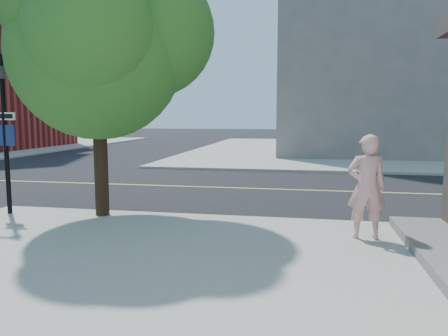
# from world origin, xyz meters

# --- Properties ---
(ground) EXTENTS (140.00, 140.00, 0.00)m
(ground) POSITION_xyz_m (0.00, 0.00, 0.00)
(ground) COLOR black
(ground) RESTS_ON ground
(road_ew) EXTENTS (140.00, 9.00, 0.01)m
(road_ew) POSITION_xyz_m (0.00, 4.50, 0.01)
(road_ew) COLOR black
(road_ew) RESTS_ON ground
(sidewalk_ne) EXTENTS (29.00, 25.00, 0.12)m
(sidewalk_ne) POSITION_xyz_m (13.50, 21.50, 0.06)
(sidewalk_ne) COLOR #9B9A92
(sidewalk_ne) RESTS_ON ground
(filler_ne) EXTENTS (18.00, 16.00, 14.00)m
(filler_ne) POSITION_xyz_m (14.00, 22.00, 7.12)
(filler_ne) COLOR slate
(filler_ne) RESTS_ON sidewalk_ne
(man_on_phone) EXTENTS (0.75, 0.52, 1.99)m
(man_on_phone) POSITION_xyz_m (7.73, -1.42, 1.12)
(man_on_phone) COLOR #DFA09D
(man_on_phone) RESTS_ON sidewalk_se
(street_tree) EXTENTS (4.90, 4.46, 6.51)m
(street_tree) POSITION_xyz_m (1.99, -0.49, 4.32)
(street_tree) COLOR black
(street_tree) RESTS_ON sidewalk_se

